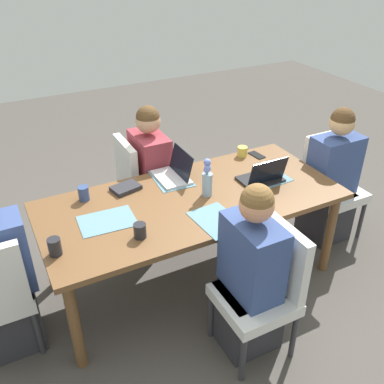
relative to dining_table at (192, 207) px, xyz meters
The scene contains 22 objects.
ground_plane 0.66m from the dining_table, ahead, with size 10.00×10.00×0.00m, color #4C4742.
dining_table is the anchor object (origin of this frame).
chair_head_left_left_near 1.38m from the dining_table, behind, with size 0.44×0.44×0.90m.
person_head_left_left_near 1.32m from the dining_table, behind, with size 0.40×0.36×1.19m.
chair_far_left_mid 0.79m from the dining_table, 98.23° to the left, with size 0.44×0.44×0.90m.
person_far_left_mid 0.72m from the dining_table, 92.91° to the left, with size 0.36×0.40×1.19m.
person_head_right_left_far 1.33m from the dining_table, ahead, with size 0.40×0.36×1.19m.
chair_near_right_near 0.79m from the dining_table, 82.46° to the right, with size 0.44×0.44×0.90m.
person_near_right_near 0.72m from the dining_table, 87.83° to the right, with size 0.36×0.40×1.19m.
flower_vase 0.23m from the dining_table, behind, with size 0.08×0.08×0.28m.
placemat_head_left_left_near 0.62m from the dining_table, behind, with size 0.36×0.26×0.00m, color slate.
placemat_far_left_mid 0.33m from the dining_table, 92.87° to the left, with size 0.36×0.26×0.00m, color slate.
placemat_head_right_left_far 0.63m from the dining_table, ahead, with size 0.36×0.26×0.00m, color slate.
placemat_near_right_near 0.33m from the dining_table, 87.85° to the right, with size 0.36×0.26×0.00m, color slate.
laptop_head_left_left_near 0.59m from the dining_table, behind, with size 0.32×0.22×0.21m.
laptop_near_right_near 0.34m from the dining_table, 92.64° to the right, with size 0.22×0.32×0.21m.
coffee_mug_near_left 0.57m from the dining_table, 27.57° to the left, with size 0.08×0.08×0.09m, color #232328.
coffee_mug_near_right 0.80m from the dining_table, 149.40° to the right, with size 0.08×0.08×0.08m, color #DBC64C.
coffee_mug_centre_left 1.02m from the dining_table, 10.66° to the left, with size 0.08×0.08×0.11m, color #232328.
coffee_mug_centre_right 0.77m from the dining_table, 25.57° to the right, with size 0.08×0.08×0.10m, color #33477A.
book_red_cover 0.50m from the dining_table, 40.74° to the right, with size 0.20×0.14×0.03m, color #28282D.
phone_black 0.87m from the dining_table, 156.11° to the right, with size 0.15×0.07×0.01m, color black.
Camera 1 is at (1.19, 2.31, 2.35)m, focal length 40.48 mm.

